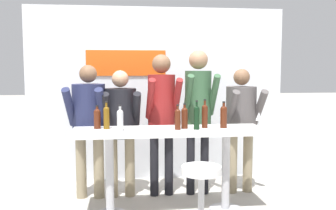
{
  "coord_description": "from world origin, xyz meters",
  "views": [
    {
      "loc": [
        -0.48,
        -4.01,
        1.59
      ],
      "look_at": [
        0.0,
        0.08,
        1.2
      ],
      "focal_mm": 40.0,
      "sensor_mm": 36.0,
      "label": 1
    }
  ],
  "objects_px": {
    "tasting_table": "(169,144)",
    "bar_stool": "(201,192)",
    "person_center_right": "(241,117)",
    "person_left": "(121,120)",
    "wine_bottle_3": "(106,116)",
    "wine_bottle_7": "(224,116)",
    "wine_glass_0": "(259,117)",
    "person_center": "(198,104)",
    "wine_bottle_2": "(178,118)",
    "wine_bottle_1": "(120,119)",
    "wine_bottle_5": "(97,118)",
    "person_far_left": "(89,117)",
    "wine_bottle_4": "(197,116)",
    "person_center_left": "(162,108)",
    "wine_bottle_6": "(185,117)",
    "wine_bottle_0": "(205,115)"
  },
  "relations": [
    {
      "from": "wine_glass_0",
      "to": "wine_bottle_7",
      "type": "bearing_deg",
      "value": 167.33
    },
    {
      "from": "bar_stool",
      "to": "person_center_right",
      "type": "distance_m",
      "value": 1.62
    },
    {
      "from": "tasting_table",
      "to": "bar_stool",
      "type": "bearing_deg",
      "value": -73.77
    },
    {
      "from": "wine_bottle_1",
      "to": "wine_bottle_4",
      "type": "xyz_separation_m",
      "value": [
        0.81,
        0.0,
        0.01
      ]
    },
    {
      "from": "person_left",
      "to": "wine_bottle_5",
      "type": "height_order",
      "value": "person_left"
    },
    {
      "from": "person_center_left",
      "to": "wine_bottle_6",
      "type": "distance_m",
      "value": 0.64
    },
    {
      "from": "bar_stool",
      "to": "person_left",
      "type": "distance_m",
      "value": 1.6
    },
    {
      "from": "person_left",
      "to": "wine_bottle_4",
      "type": "relative_size",
      "value": 5.04
    },
    {
      "from": "person_left",
      "to": "wine_bottle_1",
      "type": "xyz_separation_m",
      "value": [
        0.0,
        -0.7,
        0.11
      ]
    },
    {
      "from": "person_center_left",
      "to": "wine_bottle_7",
      "type": "xyz_separation_m",
      "value": [
        0.62,
        -0.62,
        -0.03
      ]
    },
    {
      "from": "tasting_table",
      "to": "person_left",
      "type": "xyz_separation_m",
      "value": [
        -0.53,
        0.6,
        0.19
      ]
    },
    {
      "from": "tasting_table",
      "to": "wine_bottle_4",
      "type": "distance_m",
      "value": 0.44
    },
    {
      "from": "person_far_left",
      "to": "wine_bottle_2",
      "type": "relative_size",
      "value": 6.07
    },
    {
      "from": "person_center",
      "to": "person_center_right",
      "type": "relative_size",
      "value": 1.14
    },
    {
      "from": "person_far_left",
      "to": "wine_bottle_1",
      "type": "relative_size",
      "value": 6.0
    },
    {
      "from": "wine_bottle_1",
      "to": "wine_bottle_3",
      "type": "relative_size",
      "value": 0.91
    },
    {
      "from": "wine_bottle_4",
      "to": "wine_glass_0",
      "type": "bearing_deg",
      "value": -1.05
    },
    {
      "from": "person_center_right",
      "to": "wine_bottle_2",
      "type": "xyz_separation_m",
      "value": [
        -0.92,
        -0.68,
        0.09
      ]
    },
    {
      "from": "person_far_left",
      "to": "wine_bottle_5",
      "type": "xyz_separation_m",
      "value": [
        0.14,
        -0.52,
        0.06
      ]
    },
    {
      "from": "wine_bottle_6",
      "to": "wine_glass_0",
      "type": "bearing_deg",
      "value": -6.4
    },
    {
      "from": "wine_bottle_2",
      "to": "person_far_left",
      "type": "bearing_deg",
      "value": 145.58
    },
    {
      "from": "wine_bottle_4",
      "to": "person_center_left",
      "type": "bearing_deg",
      "value": 114.14
    },
    {
      "from": "bar_stool",
      "to": "wine_bottle_7",
      "type": "relative_size",
      "value": 2.43
    },
    {
      "from": "wine_bottle_6",
      "to": "wine_bottle_7",
      "type": "xyz_separation_m",
      "value": [
        0.43,
        -0.01,
        0.01
      ]
    },
    {
      "from": "person_center",
      "to": "wine_bottle_7",
      "type": "xyz_separation_m",
      "value": [
        0.16,
        -0.61,
        -0.07
      ]
    },
    {
      "from": "wine_bottle_1",
      "to": "wine_bottle_5",
      "type": "distance_m",
      "value": 0.31
    },
    {
      "from": "wine_bottle_7",
      "to": "wine_bottle_3",
      "type": "bearing_deg",
      "value": 176.82
    },
    {
      "from": "wine_bottle_3",
      "to": "wine_bottle_7",
      "type": "bearing_deg",
      "value": -3.18
    },
    {
      "from": "person_center",
      "to": "wine_bottle_5",
      "type": "bearing_deg",
      "value": -158.21
    },
    {
      "from": "person_left",
      "to": "wine_bottle_3",
      "type": "distance_m",
      "value": 0.59
    },
    {
      "from": "bar_stool",
      "to": "person_center_left",
      "type": "relative_size",
      "value": 0.4
    },
    {
      "from": "bar_stool",
      "to": "wine_bottle_5",
      "type": "relative_size",
      "value": 2.78
    },
    {
      "from": "wine_bottle_7",
      "to": "wine_glass_0",
      "type": "xyz_separation_m",
      "value": [
        0.37,
        -0.08,
        -0.01
      ]
    },
    {
      "from": "person_center",
      "to": "wine_bottle_7",
      "type": "bearing_deg",
      "value": -75.83
    },
    {
      "from": "bar_stool",
      "to": "wine_bottle_0",
      "type": "xyz_separation_m",
      "value": [
        0.19,
        0.73,
        0.62
      ]
    },
    {
      "from": "wine_bottle_1",
      "to": "tasting_table",
      "type": "bearing_deg",
      "value": 10.8
    },
    {
      "from": "person_center",
      "to": "wine_bottle_2",
      "type": "bearing_deg",
      "value": -118.75
    },
    {
      "from": "bar_stool",
      "to": "person_center_right",
      "type": "bearing_deg",
      "value": 58.98
    },
    {
      "from": "wine_bottle_4",
      "to": "bar_stool",
      "type": "bearing_deg",
      "value": -96.94
    },
    {
      "from": "person_far_left",
      "to": "wine_bottle_0",
      "type": "relative_size",
      "value": 5.16
    },
    {
      "from": "wine_bottle_3",
      "to": "wine_glass_0",
      "type": "xyz_separation_m",
      "value": [
        1.65,
        -0.15,
        -0.01
      ]
    },
    {
      "from": "person_left",
      "to": "person_center_left",
      "type": "xyz_separation_m",
      "value": [
        0.51,
        -0.01,
        0.14
      ]
    },
    {
      "from": "tasting_table",
      "to": "wine_bottle_0",
      "type": "distance_m",
      "value": 0.51
    },
    {
      "from": "wine_bottle_2",
      "to": "person_left",
      "type": "bearing_deg",
      "value": 131.64
    },
    {
      "from": "wine_bottle_4",
      "to": "person_left",
      "type": "bearing_deg",
      "value": 139.49
    },
    {
      "from": "wine_bottle_6",
      "to": "wine_bottle_7",
      "type": "bearing_deg",
      "value": -0.93
    },
    {
      "from": "person_center_left",
      "to": "wine_bottle_1",
      "type": "xyz_separation_m",
      "value": [
        -0.51,
        -0.69,
        -0.04
      ]
    },
    {
      "from": "bar_stool",
      "to": "person_left",
      "type": "height_order",
      "value": "person_left"
    },
    {
      "from": "wine_bottle_4",
      "to": "wine_bottle_6",
      "type": "height_order",
      "value": "wine_bottle_4"
    },
    {
      "from": "wine_glass_0",
      "to": "person_center",
      "type": "bearing_deg",
      "value": 127.59
    }
  ]
}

